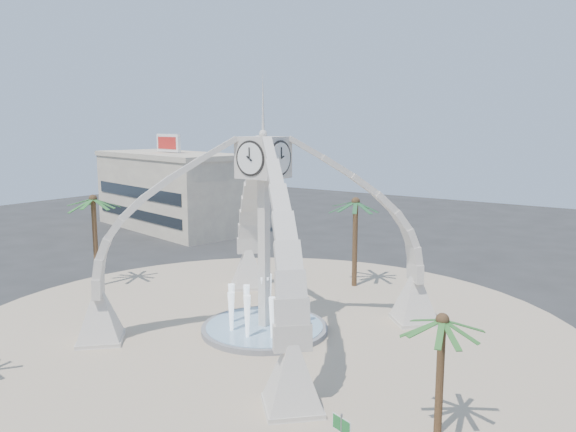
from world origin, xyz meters
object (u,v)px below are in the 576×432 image
Objects in this scene: palm_east at (442,322)px; palm_west at (93,200)px; clock_tower at (264,231)px; fountain at (265,327)px; palm_north at (356,203)px.

palm_east is 31.14m from palm_west.
clock_tower is at bearing 158.52° from palm_east.
palm_west is (-17.29, 0.20, 6.79)m from fountain.
palm_north is (-0.27, 12.31, 0.37)m from clock_tower.
palm_west is 1.02× the size of palm_north.
palm_east is 22.25m from palm_north.
palm_west is (-17.29, 0.20, 0.59)m from clock_tower.
clock_tower is at bearing -88.74° from palm_north.
clock_tower is 2.24× the size of fountain.
palm_west is at bearing -144.56° from palm_north.
palm_north is (-0.27, 12.31, 6.57)m from fountain.
palm_north reaches higher than palm_east.
clock_tower is 3.13× the size of palm_east.
palm_west reaches higher than palm_north.
palm_east reaches higher than fountain.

